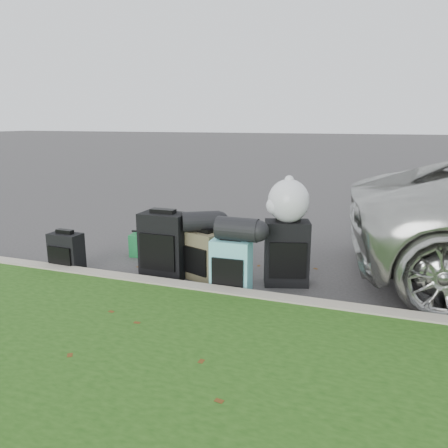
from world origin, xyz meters
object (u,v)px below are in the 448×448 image
(suitcase_large_black_right, at_px, (287,253))
(tote_green, at_px, (141,245))
(suitcase_teal, at_px, (231,267))
(suitcase_small_black, at_px, (67,253))
(tote_navy, at_px, (164,245))
(suitcase_large_black_left, at_px, (164,245))
(suitcase_olive, at_px, (203,256))

(suitcase_large_black_right, height_order, tote_green, suitcase_large_black_right)
(suitcase_large_black_right, bearing_deg, suitcase_teal, -153.14)
(suitcase_small_black, bearing_deg, suitcase_teal, 4.01)
(suitcase_teal, distance_m, tote_navy, 1.71)
(suitcase_large_black_left, xyz_separation_m, suitcase_teal, (0.95, -0.25, -0.09))
(suitcase_large_black_left, height_order, suitcase_large_black_right, suitcase_large_black_left)
(suitcase_small_black, bearing_deg, tote_navy, 56.38)
(suitcase_small_black, distance_m, suitcase_olive, 1.74)
(suitcase_large_black_right, bearing_deg, suitcase_small_black, 174.96)
(tote_navy, bearing_deg, suitcase_large_black_left, -58.04)
(suitcase_small_black, height_order, suitcase_teal, suitcase_teal)
(tote_green, bearing_deg, tote_navy, 20.38)
(suitcase_large_black_left, distance_m, suitcase_olive, 0.51)
(suitcase_olive, bearing_deg, tote_navy, 162.34)
(suitcase_small_black, xyz_separation_m, tote_green, (0.51, 0.94, -0.10))
(suitcase_large_black_left, distance_m, tote_green, 0.97)
(suitcase_small_black, distance_m, tote_green, 1.07)
(suitcase_teal, bearing_deg, suitcase_olive, 143.63)
(suitcase_olive, distance_m, tote_navy, 1.16)
(suitcase_small_black, height_order, suitcase_large_black_left, suitcase_large_black_left)
(suitcase_large_black_left, xyz_separation_m, tote_navy, (-0.42, 0.78, -0.25))
(suitcase_large_black_left, height_order, tote_green, suitcase_large_black_left)
(tote_green, distance_m, tote_navy, 0.32)
(tote_green, bearing_deg, suitcase_olive, -32.77)
(suitcase_teal, xyz_separation_m, tote_green, (-1.65, 0.88, -0.15))
(suitcase_large_black_right, distance_m, tote_green, 2.21)
(suitcase_large_black_left, height_order, suitcase_olive, suitcase_large_black_left)
(suitcase_small_black, bearing_deg, suitcase_olive, 14.75)
(suitcase_olive, xyz_separation_m, suitcase_teal, (0.46, -0.31, 0.01))
(suitcase_olive, distance_m, suitcase_teal, 0.55)
(suitcase_teal, height_order, tote_green, suitcase_teal)
(tote_green, bearing_deg, suitcase_large_black_right, -17.48)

